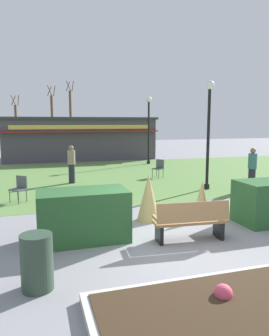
{
  "coord_description": "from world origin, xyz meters",
  "views": [
    {
      "loc": [
        -2.79,
        -6.36,
        2.71
      ],
      "look_at": [
        0.21,
        3.43,
        1.25
      ],
      "focal_mm": 34.42,
      "sensor_mm": 36.0,
      "label": 1
    }
  ],
  "objects": [
    {
      "name": "lamppost_mid",
      "position": [
        3.81,
        5.11,
        2.72
      ],
      "size": [
        0.36,
        0.36,
        4.33
      ],
      "color": "black",
      "rests_on": "ground_plane"
    },
    {
      "name": "person_strolling",
      "position": [
        -1.32,
        8.03,
        0.86
      ],
      "size": [
        0.34,
        0.34,
        1.69
      ],
      "rotation": [
        0.0,
        0.0,
        1.76
      ],
      "color": "#23232D",
      "rests_on": "ground_plane"
    },
    {
      "name": "person_standing",
      "position": [
        5.5,
        4.51,
        0.86
      ],
      "size": [
        0.34,
        0.34,
        1.69
      ],
      "rotation": [
        0.0,
        0.0,
        2.68
      ],
      "color": "#23232D",
      "rests_on": "ground_plane"
    },
    {
      "name": "parked_car_west_slot",
      "position": [
        -2.48,
        26.11,
        0.64
      ],
      "size": [
        4.34,
        2.33,
        1.2
      ],
      "color": "#2D6638",
      "rests_on": "ground_plane"
    },
    {
      "name": "tree_center_bg",
      "position": [
        1.09,
        31.19,
        3.27
      ],
      "size": [
        0.91,
        0.96,
        7.28
      ],
      "color": "brown",
      "rests_on": "ground_plane"
    },
    {
      "name": "park_bench",
      "position": [
        0.52,
        0.04,
        0.48
      ],
      "size": [
        1.74,
        0.66,
        0.95
      ],
      "color": "#9E7547",
      "rests_on": "ground_plane"
    },
    {
      "name": "lamppost_far",
      "position": [
        4.22,
        13.42,
        2.72
      ],
      "size": [
        0.36,
        0.36,
        4.33
      ],
      "color": "black",
      "rests_on": "ground_plane"
    },
    {
      "name": "cafe_chair_north",
      "position": [
        -3.39,
        5.09,
        0.53
      ],
      "size": [
        0.62,
        0.62,
        0.89
      ],
      "color": "#4C5156",
      "rests_on": "ground_plane"
    },
    {
      "name": "cafe_chair_center",
      "position": [
        2.94,
        8.27,
        0.53
      ],
      "size": [
        0.61,
        0.61,
        0.89
      ],
      "color": "#4C5156",
      "rests_on": "ground_plane"
    },
    {
      "name": "tree_left_bg",
      "position": [
        -4.82,
        31.94,
        2.46
      ],
      "size": [
        0.91,
        0.96,
        5.65
      ],
      "color": "brown",
      "rests_on": "ground_plane"
    },
    {
      "name": "food_kiosk",
      "position": [
        0.3,
        17.95,
        1.54
      ],
      "size": [
        10.86,
        4.98,
        3.06
      ],
      "color": "#47424C",
      "rests_on": "ground_plane"
    },
    {
      "name": "ground_plane",
      "position": [
        0.0,
        0.0,
        0.0
      ],
      "size": [
        80.0,
        80.0,
        0.0
      ],
      "primitive_type": "plane",
      "color": "gray"
    },
    {
      "name": "hedge_left",
      "position": [
        -1.83,
        0.84,
        0.59
      ],
      "size": [
        2.04,
        1.1,
        1.17
      ],
      "primitive_type": "cube",
      "color": "#28562B",
      "rests_on": "ground_plane"
    },
    {
      "name": "ornamental_grass_behind_right",
      "position": [
        1.64,
        1.59,
        0.53
      ],
      "size": [
        0.54,
        0.54,
        1.07
      ],
      "primitive_type": "cone",
      "color": "tan",
      "rests_on": "ground_plane"
    },
    {
      "name": "ornamental_grass_behind_left",
      "position": [
        0.12,
        1.81,
        0.65
      ],
      "size": [
        0.64,
        0.64,
        1.31
      ],
      "primitive_type": "cone",
      "color": "tan",
      "rests_on": "ground_plane"
    },
    {
      "name": "tree_right_bg",
      "position": [
        -0.97,
        30.93,
        2.97
      ],
      "size": [
        0.91,
        0.96,
        6.68
      ],
      "color": "brown",
      "rests_on": "ground_plane"
    },
    {
      "name": "trash_bin",
      "position": [
        -2.85,
        -1.17,
        0.47
      ],
      "size": [
        0.52,
        0.52,
        0.93
      ],
      "primitive_type": "cylinder",
      "color": "#2D4233",
      "rests_on": "ground_plane"
    },
    {
      "name": "lawn_patch",
      "position": [
        0.0,
        9.39,
        0.0
      ],
      "size": [
        36.0,
        12.0,
        0.01
      ],
      "primitive_type": "cube",
      "color": "#5B8442",
      "rests_on": "ground_plane"
    },
    {
      "name": "parked_car_center_slot",
      "position": [
        2.74,
        26.11,
        0.64
      ],
      "size": [
        4.33,
        2.31,
        1.2
      ],
      "color": "maroon",
      "rests_on": "ground_plane"
    },
    {
      "name": "flower_bed",
      "position": [
        0.16,
        -2.8,
        0.09
      ],
      "size": [
        4.79,
        2.12,
        0.33
      ],
      "color": "beige",
      "rests_on": "ground_plane"
    }
  ]
}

